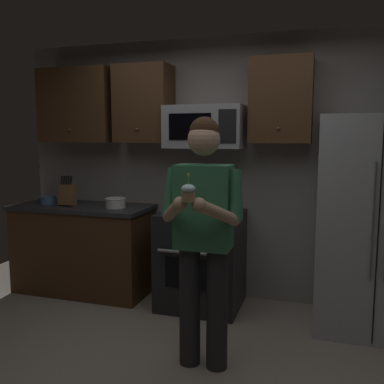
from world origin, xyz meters
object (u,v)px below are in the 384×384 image
(knife_block, at_px, (68,194))
(person, at_px, (203,229))
(bowl_small_colored, at_px, (48,200))
(bowl_large_white, at_px, (115,203))
(oven_range, at_px, (201,259))
(microwave, at_px, (205,127))
(cupcake, at_px, (188,193))
(refrigerator, at_px, (373,225))

(knife_block, xyz_separation_m, person, (1.75, -1.02, -0.04))
(bowl_small_colored, bearing_deg, bowl_large_white, -0.58)
(oven_range, xyz_separation_m, microwave, (0.00, 0.12, 1.26))
(person, height_order, cupcake, person)
(oven_range, bearing_deg, person, -73.20)
(bowl_large_white, xyz_separation_m, person, (1.22, -1.04, 0.02))
(refrigerator, height_order, bowl_large_white, refrigerator)
(oven_range, height_order, refrigerator, refrigerator)
(oven_range, xyz_separation_m, refrigerator, (1.50, -0.04, 0.44))
(bowl_small_colored, xyz_separation_m, person, (2.03, -1.05, 0.03))
(oven_range, xyz_separation_m, cupcake, (0.32, -1.38, 0.83))
(microwave, relative_size, refrigerator, 0.41)
(bowl_small_colored, bearing_deg, knife_block, -6.15)
(refrigerator, height_order, person, refrigerator)
(oven_range, distance_m, person, 1.22)
(oven_range, bearing_deg, refrigerator, -1.50)
(microwave, bearing_deg, knife_block, -174.07)
(knife_block, relative_size, bowl_small_colored, 1.78)
(oven_range, xyz_separation_m, bowl_large_white, (-0.90, -0.01, 0.51))
(oven_range, distance_m, knife_block, 1.54)
(bowl_large_white, bearing_deg, refrigerator, -0.74)
(refrigerator, relative_size, cupcake, 10.35)
(knife_block, bearing_deg, oven_range, 1.18)
(microwave, relative_size, bowl_small_colored, 4.12)
(refrigerator, xyz_separation_m, bowl_small_colored, (-3.21, 0.04, 0.06))
(bowl_large_white, height_order, bowl_small_colored, bowl_large_white)
(microwave, relative_size, cupcake, 4.26)
(microwave, distance_m, cupcake, 1.59)
(refrigerator, distance_m, bowl_small_colored, 3.21)
(knife_block, height_order, bowl_large_white, knife_block)
(microwave, distance_m, knife_block, 1.60)
(microwave, xyz_separation_m, bowl_large_white, (-0.90, -0.13, -0.75))
(refrigerator, height_order, bowl_small_colored, refrigerator)
(bowl_large_white, bearing_deg, knife_block, -177.73)
(knife_block, distance_m, bowl_large_white, 0.54)
(bowl_large_white, relative_size, bowl_small_colored, 1.18)
(refrigerator, distance_m, person, 1.56)
(microwave, distance_m, person, 1.41)
(microwave, xyz_separation_m, bowl_small_colored, (-1.71, -0.12, -0.76))
(refrigerator, relative_size, bowl_small_colored, 10.03)
(cupcake, bearing_deg, oven_range, 102.95)
(oven_range, relative_size, cupcake, 5.36)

